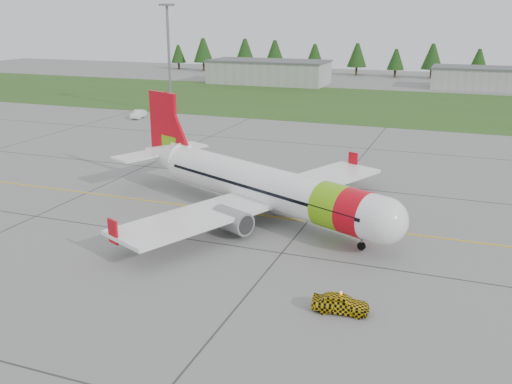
% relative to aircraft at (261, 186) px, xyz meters
% --- Properties ---
extents(ground, '(320.00, 320.00, 0.00)m').
position_rel_aircraft_xyz_m(ground, '(-5.27, -7.89, -3.02)').
color(ground, gray).
rests_on(ground, ground).
extents(aircraft, '(32.75, 31.08, 10.49)m').
position_rel_aircraft_xyz_m(aircraft, '(0.00, 0.00, 0.00)').
color(aircraft, white).
rests_on(aircraft, ground).
extents(follow_me_car, '(1.42, 1.63, 3.76)m').
position_rel_aircraft_xyz_m(follow_me_car, '(11.32, -15.64, -1.14)').
color(follow_me_car, yellow).
rests_on(follow_me_car, ground).
extents(service_van, '(1.82, 1.74, 4.55)m').
position_rel_aircraft_xyz_m(service_van, '(-39.88, 42.16, -0.75)').
color(service_van, white).
rests_on(service_van, ground).
extents(grass_strip, '(320.00, 50.00, 0.03)m').
position_rel_aircraft_xyz_m(grass_strip, '(-5.27, 74.11, -3.01)').
color(grass_strip, '#30561E').
rests_on(grass_strip, ground).
extents(taxi_guideline, '(120.00, 0.25, 0.02)m').
position_rel_aircraft_xyz_m(taxi_guideline, '(-5.27, 0.11, -3.01)').
color(taxi_guideline, gold).
rests_on(taxi_guideline, ground).
extents(hangar_west, '(32.00, 14.00, 6.00)m').
position_rel_aircraft_xyz_m(hangar_west, '(-35.27, 102.11, -0.02)').
color(hangar_west, '#A8A8A3').
rests_on(hangar_west, ground).
extents(hangar_east, '(24.00, 12.00, 5.20)m').
position_rel_aircraft_xyz_m(hangar_east, '(19.73, 110.11, -0.42)').
color(hangar_east, '#A8A8A3').
rests_on(hangar_east, ground).
extents(floodlight_mast, '(0.50, 0.50, 20.00)m').
position_rel_aircraft_xyz_m(floodlight_mast, '(-37.27, 50.11, 6.98)').
color(floodlight_mast, slate).
rests_on(floodlight_mast, ground).
extents(treeline, '(160.00, 8.00, 10.00)m').
position_rel_aircraft_xyz_m(treeline, '(-5.27, 130.11, 1.98)').
color(treeline, '#1C3F14').
rests_on(treeline, ground).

